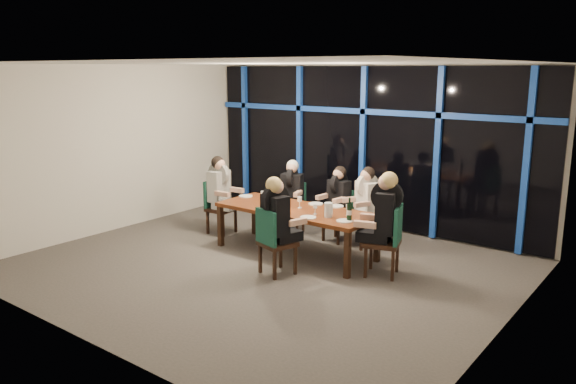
# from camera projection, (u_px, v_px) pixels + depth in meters

# --- Properties ---
(room) EXTENTS (7.04, 7.00, 3.02)m
(room) POSITION_uv_depth(u_px,v_px,m) (263.00, 133.00, 8.03)
(room) COLOR #57514D
(room) RESTS_ON ground
(window_wall) EXTENTS (6.86, 0.43, 2.94)m
(window_wall) POSITION_uv_depth(u_px,v_px,m) (365.00, 144.00, 10.40)
(window_wall) COLOR black
(window_wall) RESTS_ON ground
(dining_table) EXTENTS (2.60, 1.00, 0.75)m
(dining_table) POSITION_uv_depth(u_px,v_px,m) (296.00, 212.00, 8.94)
(dining_table) COLOR brown
(dining_table) RESTS_ON ground
(chair_far_left) EXTENTS (0.53, 0.53, 0.91)m
(chair_far_left) POSITION_uv_depth(u_px,v_px,m) (293.00, 205.00, 10.16)
(chair_far_left) COLOR black
(chair_far_left) RESTS_ON ground
(chair_far_mid) EXTENTS (0.46, 0.46, 0.89)m
(chair_far_mid) POSITION_uv_depth(u_px,v_px,m) (340.00, 212.00, 9.69)
(chair_far_mid) COLOR black
(chair_far_mid) RESTS_ON ground
(chair_far_right) EXTENTS (0.57, 0.57, 0.92)m
(chair_far_right) POSITION_uv_depth(u_px,v_px,m) (368.00, 216.00, 9.37)
(chair_far_right) COLOR black
(chair_far_right) RESTS_ON ground
(chair_end_left) EXTENTS (0.48, 0.48, 0.96)m
(chair_end_left) POSITION_uv_depth(u_px,v_px,m) (218.00, 204.00, 10.13)
(chair_end_left) COLOR black
(chair_end_left) RESTS_ON ground
(chair_end_right) EXTENTS (0.60, 0.60, 1.04)m
(chair_end_right) POSITION_uv_depth(u_px,v_px,m) (389.00, 237.00, 7.98)
(chair_end_right) COLOR black
(chair_end_right) RESTS_ON ground
(chair_near_mid) EXTENTS (0.57, 0.57, 0.98)m
(chair_near_mid) POSITION_uv_depth(u_px,v_px,m) (273.00, 238.00, 8.02)
(chair_near_mid) COLOR black
(chair_near_mid) RESTS_ON ground
(diner_far_left) EXTENTS (0.54, 0.62, 0.89)m
(diner_far_left) POSITION_uv_depth(u_px,v_px,m) (292.00, 186.00, 10.02)
(diner_far_left) COLOR black
(diner_far_left) RESTS_ON ground
(diner_far_mid) EXTENTS (0.47, 0.58, 0.87)m
(diner_far_mid) POSITION_uv_depth(u_px,v_px,m) (338.00, 193.00, 9.56)
(diner_far_mid) COLOR black
(diner_far_mid) RESTS_ON ground
(diner_far_right) EXTENTS (0.58, 0.63, 0.90)m
(diner_far_right) POSITION_uv_depth(u_px,v_px,m) (365.00, 195.00, 9.26)
(diner_far_right) COLOR silver
(diner_far_right) RESTS_ON ground
(diner_end_left) EXTENTS (0.61, 0.49, 0.93)m
(diner_end_left) POSITION_uv_depth(u_px,v_px,m) (221.00, 184.00, 10.01)
(diner_end_left) COLOR black
(diner_end_left) RESTS_ON ground
(diner_end_right) EXTENTS (0.71, 0.61, 1.01)m
(diner_end_right) POSITION_uv_depth(u_px,v_px,m) (384.00, 209.00, 7.92)
(diner_end_right) COLOR black
(diner_end_right) RESTS_ON ground
(diner_near_mid) EXTENTS (0.57, 0.67, 0.96)m
(diner_near_mid) POSITION_uv_depth(u_px,v_px,m) (277.00, 211.00, 7.98)
(diner_near_mid) COLOR black
(diner_near_mid) RESTS_ON ground
(plate_far_left) EXTENTS (0.24, 0.24, 0.01)m
(plate_far_left) POSITION_uv_depth(u_px,v_px,m) (280.00, 199.00, 9.52)
(plate_far_left) COLOR white
(plate_far_left) RESTS_ON dining_table
(plate_far_mid) EXTENTS (0.24, 0.24, 0.01)m
(plate_far_mid) POSITION_uv_depth(u_px,v_px,m) (316.00, 204.00, 9.18)
(plate_far_mid) COLOR white
(plate_far_mid) RESTS_ON dining_table
(plate_far_right) EXTENTS (0.24, 0.24, 0.01)m
(plate_far_right) POSITION_uv_depth(u_px,v_px,m) (336.00, 206.00, 9.02)
(plate_far_right) COLOR white
(plate_far_right) RESTS_ON dining_table
(plate_end_left) EXTENTS (0.24, 0.24, 0.01)m
(plate_end_left) POSITION_uv_depth(u_px,v_px,m) (246.00, 196.00, 9.74)
(plate_end_left) COLOR white
(plate_end_left) RESTS_ON dining_table
(plate_end_right) EXTENTS (0.24, 0.24, 0.01)m
(plate_end_right) POSITION_uv_depth(u_px,v_px,m) (345.00, 221.00, 8.15)
(plate_end_right) COLOR white
(plate_end_right) RESTS_ON dining_table
(plate_near_mid) EXTENTS (0.24, 0.24, 0.01)m
(plate_near_mid) POSITION_uv_depth(u_px,v_px,m) (308.00, 217.00, 8.35)
(plate_near_mid) COLOR white
(plate_near_mid) RESTS_ON dining_table
(wine_bottle) EXTENTS (0.08, 0.08, 0.35)m
(wine_bottle) POSITION_uv_depth(u_px,v_px,m) (349.00, 212.00, 8.16)
(wine_bottle) COLOR black
(wine_bottle) RESTS_ON dining_table
(water_pitcher) EXTENTS (0.14, 0.12, 0.22)m
(water_pitcher) POSITION_uv_depth(u_px,v_px,m) (328.00, 210.00, 8.36)
(water_pitcher) COLOR white
(water_pitcher) RESTS_ON dining_table
(tea_light) EXTENTS (0.05, 0.05, 0.03)m
(tea_light) POSITION_uv_depth(u_px,v_px,m) (282.00, 210.00, 8.78)
(tea_light) COLOR #FDA54C
(tea_light) RESTS_ON dining_table
(wine_glass_a) EXTENTS (0.06, 0.06, 0.16)m
(wine_glass_a) POSITION_uv_depth(u_px,v_px,m) (276.00, 201.00, 8.93)
(wine_glass_a) COLOR silver
(wine_glass_a) RESTS_ON dining_table
(wine_glass_b) EXTENTS (0.07, 0.07, 0.18)m
(wine_glass_b) POSITION_uv_depth(u_px,v_px,m) (300.00, 200.00, 8.92)
(wine_glass_b) COLOR silver
(wine_glass_b) RESTS_ON dining_table
(wine_glass_c) EXTENTS (0.06, 0.06, 0.16)m
(wine_glass_c) POSITION_uv_depth(u_px,v_px,m) (315.00, 207.00, 8.53)
(wine_glass_c) COLOR silver
(wine_glass_c) RESTS_ON dining_table
(wine_glass_d) EXTENTS (0.06, 0.06, 0.16)m
(wine_glass_d) POSITION_uv_depth(u_px,v_px,m) (262.00, 193.00, 9.46)
(wine_glass_d) COLOR silver
(wine_glass_d) RESTS_ON dining_table
(wine_glass_e) EXTENTS (0.07, 0.07, 0.18)m
(wine_glass_e) POSITION_uv_depth(u_px,v_px,m) (348.00, 208.00, 8.43)
(wine_glass_e) COLOR silver
(wine_glass_e) RESTS_ON dining_table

